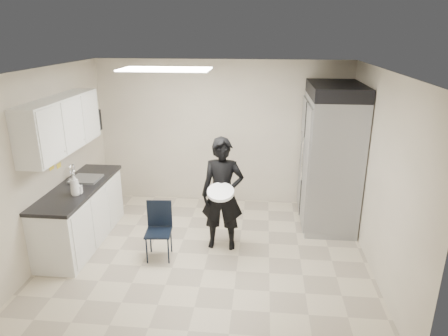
# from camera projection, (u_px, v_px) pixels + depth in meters

# --- Properties ---
(floor) EXTENTS (4.50, 4.50, 0.00)m
(floor) POSITION_uv_depth(u_px,v_px,m) (208.00, 254.00, 5.77)
(floor) COLOR #C1B398
(floor) RESTS_ON ground
(ceiling) EXTENTS (4.50, 4.50, 0.00)m
(ceiling) POSITION_uv_depth(u_px,v_px,m) (205.00, 70.00, 4.92)
(ceiling) COLOR silver
(ceiling) RESTS_ON back_wall
(back_wall) EXTENTS (4.50, 0.00, 4.50)m
(back_wall) POSITION_uv_depth(u_px,v_px,m) (222.00, 133.00, 7.22)
(back_wall) COLOR beige
(back_wall) RESTS_ON floor
(left_wall) EXTENTS (0.00, 4.00, 4.00)m
(left_wall) POSITION_uv_depth(u_px,v_px,m) (47.00, 164.00, 5.55)
(left_wall) COLOR beige
(left_wall) RESTS_ON floor
(right_wall) EXTENTS (0.00, 4.00, 4.00)m
(right_wall) POSITION_uv_depth(u_px,v_px,m) (380.00, 175.00, 5.13)
(right_wall) COLOR beige
(right_wall) RESTS_ON floor
(ceiling_panel) EXTENTS (1.20, 0.60, 0.02)m
(ceiling_panel) POSITION_uv_depth(u_px,v_px,m) (165.00, 69.00, 5.36)
(ceiling_panel) COLOR white
(ceiling_panel) RESTS_ON ceiling
(lower_counter) EXTENTS (0.60, 1.90, 0.86)m
(lower_counter) POSITION_uv_depth(u_px,v_px,m) (81.00, 215.00, 6.00)
(lower_counter) COLOR silver
(lower_counter) RESTS_ON floor
(countertop) EXTENTS (0.64, 1.95, 0.05)m
(countertop) POSITION_uv_depth(u_px,v_px,m) (77.00, 187.00, 5.85)
(countertop) COLOR black
(countertop) RESTS_ON lower_counter
(sink) EXTENTS (0.42, 0.40, 0.14)m
(sink) POSITION_uv_depth(u_px,v_px,m) (86.00, 182.00, 6.09)
(sink) COLOR gray
(sink) RESTS_ON countertop
(faucet) EXTENTS (0.02, 0.02, 0.24)m
(faucet) POSITION_uv_depth(u_px,v_px,m) (72.00, 173.00, 6.06)
(faucet) COLOR silver
(faucet) RESTS_ON countertop
(upper_cabinets) EXTENTS (0.35, 1.80, 0.75)m
(upper_cabinets) POSITION_uv_depth(u_px,v_px,m) (61.00, 124.00, 5.55)
(upper_cabinets) COLOR silver
(upper_cabinets) RESTS_ON left_wall
(towel_dispenser) EXTENTS (0.22, 0.30, 0.35)m
(towel_dispenser) POSITION_uv_depth(u_px,v_px,m) (92.00, 121.00, 6.71)
(towel_dispenser) COLOR black
(towel_dispenser) RESTS_ON left_wall
(notice_sticker_left) EXTENTS (0.00, 0.12, 0.07)m
(notice_sticker_left) POSITION_uv_depth(u_px,v_px,m) (52.00, 167.00, 5.67)
(notice_sticker_left) COLOR yellow
(notice_sticker_left) RESTS_ON left_wall
(notice_sticker_right) EXTENTS (0.00, 0.12, 0.07)m
(notice_sticker_right) POSITION_uv_depth(u_px,v_px,m) (59.00, 166.00, 5.87)
(notice_sticker_right) COLOR yellow
(notice_sticker_right) RESTS_ON left_wall
(commercial_fridge) EXTENTS (0.80, 1.35, 2.10)m
(commercial_fridge) POSITION_uv_depth(u_px,v_px,m) (330.00, 162.00, 6.45)
(commercial_fridge) COLOR gray
(commercial_fridge) RESTS_ON floor
(fridge_compressor) EXTENTS (0.80, 1.35, 0.20)m
(fridge_compressor) POSITION_uv_depth(u_px,v_px,m) (337.00, 90.00, 6.07)
(fridge_compressor) COLOR black
(fridge_compressor) RESTS_ON commercial_fridge
(folding_chair) EXTENTS (0.38, 0.38, 0.79)m
(folding_chair) POSITION_uv_depth(u_px,v_px,m) (158.00, 233.00, 5.56)
(folding_chair) COLOR black
(folding_chair) RESTS_ON floor
(man_tuxedo) EXTENTS (0.61, 0.41, 1.67)m
(man_tuxedo) POSITION_uv_depth(u_px,v_px,m) (222.00, 194.00, 5.72)
(man_tuxedo) COLOR black
(man_tuxedo) RESTS_ON floor
(bucket_lid) EXTENTS (0.37, 0.37, 0.05)m
(bucket_lid) POSITION_uv_depth(u_px,v_px,m) (221.00, 192.00, 5.44)
(bucket_lid) COLOR white
(bucket_lid) RESTS_ON man_tuxedo
(soap_bottle_a) EXTENTS (0.18, 0.18, 0.32)m
(soap_bottle_a) POSITION_uv_depth(u_px,v_px,m) (74.00, 184.00, 5.46)
(soap_bottle_a) COLOR silver
(soap_bottle_a) RESTS_ON countertop
(soap_bottle_b) EXTENTS (0.09, 0.09, 0.17)m
(soap_bottle_b) POSITION_uv_depth(u_px,v_px,m) (79.00, 188.00, 5.54)
(soap_bottle_b) COLOR silver
(soap_bottle_b) RESTS_ON countertop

